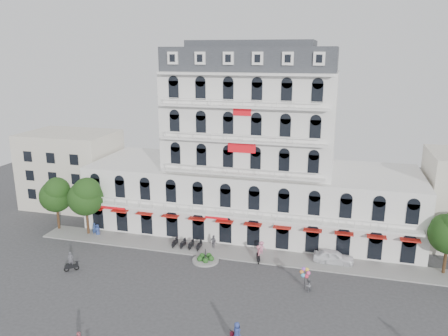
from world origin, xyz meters
TOP-DOWN VIEW (x-y plane):
  - ground at (0.00, 0.00)m, footprint 120.00×120.00m
  - sidewalk at (0.00, 9.00)m, footprint 53.00×4.00m
  - main_building at (0.00, 18.00)m, footprint 45.00×15.00m
  - flank_building_west at (-30.00, 20.00)m, footprint 14.00×10.00m
  - traffic_island at (-3.00, 6.00)m, footprint 3.20×3.20m
  - parked_scooter_row at (-6.35, 8.80)m, footprint 4.40×1.80m
  - tree_west_outer at (-25.95, 9.98)m, footprint 4.50×4.48m
  - tree_west_inner at (-20.95, 9.48)m, footprint 4.76×4.76m
  - parked_car at (11.86, 9.50)m, footprint 4.75×1.93m
  - rider_west at (-17.22, -0.21)m, footprint 1.44×1.17m
  - rider_east at (4.22, -8.22)m, footprint 1.42×1.19m
  - rider_center at (3.15, 7.49)m, footprint 0.87×1.67m
  - pedestrian_left at (-19.56, 9.50)m, footprint 0.85×0.63m
  - pedestrian_mid at (-3.00, 9.50)m, footprint 1.19×0.99m
  - pedestrian_right at (3.18, 9.50)m, footprint 1.22×0.80m
  - pedestrian_far at (-20.00, 9.50)m, footprint 0.77×0.72m
  - balloon_vendor at (9.26, 2.36)m, footprint 1.41×1.29m

SIDE VIEW (x-z plane):
  - ground at x=0.00m, z-range 0.00..0.00m
  - parked_scooter_row at x=-6.35m, z-range -0.55..0.55m
  - sidewalk at x=0.00m, z-range 0.00..0.16m
  - traffic_island at x=-3.00m, z-range -0.54..1.06m
  - pedestrian_left at x=-19.56m, z-range 0.00..1.61m
  - parked_car at x=11.86m, z-range 0.00..1.61m
  - pedestrian_far at x=-20.00m, z-range 0.00..1.76m
  - pedestrian_right at x=3.18m, z-range 0.00..1.78m
  - pedestrian_mid at x=-3.00m, z-range 0.00..1.90m
  - rider_west at x=-17.22m, z-range -0.08..2.28m
  - rider_center at x=3.15m, z-range 0.05..2.18m
  - rider_east at x=4.22m, z-range 0.01..2.30m
  - balloon_vendor at x=9.26m, z-range 0.09..2.53m
  - tree_west_outer at x=-25.95m, z-range 1.47..9.23m
  - tree_west_inner at x=-20.95m, z-range 1.56..9.81m
  - flank_building_west at x=-30.00m, z-range 0.00..12.00m
  - main_building at x=0.00m, z-range -2.94..22.86m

